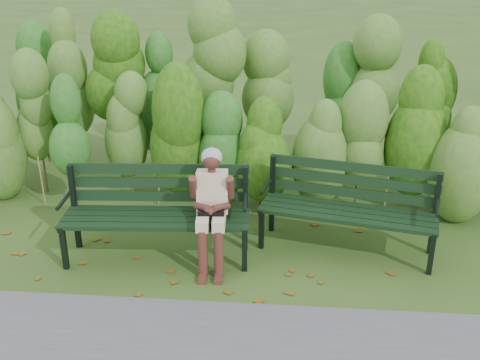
{
  "coord_description": "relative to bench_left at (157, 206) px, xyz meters",
  "views": [
    {
      "loc": [
        0.5,
        -5.44,
        3.15
      ],
      "look_at": [
        0.0,
        0.35,
        0.75
      ],
      "focal_mm": 42.0,
      "sensor_mm": 36.0,
      "label": 1
    }
  ],
  "objects": [
    {
      "name": "hedge_band",
      "position": [
        0.86,
        1.92,
        0.67
      ],
      "size": [
        11.04,
        1.67,
        2.42
      ],
      "color": "#47381E",
      "rests_on": "ground"
    },
    {
      "name": "ground",
      "position": [
        0.86,
        0.05,
        -0.58
      ],
      "size": [
        80.0,
        80.0,
        0.0
      ],
      "primitive_type": "plane",
      "color": "#284618"
    },
    {
      "name": "bench_left",
      "position": [
        0.0,
        0.0,
        0.0
      ],
      "size": [
        2.02,
        0.77,
        0.99
      ],
      "color": "black",
      "rests_on": "ground"
    },
    {
      "name": "seated_woman",
      "position": [
        0.61,
        -0.15,
        0.15
      ],
      "size": [
        0.47,
        0.69,
        1.27
      ],
      "color": "beige",
      "rests_on": "ground"
    },
    {
      "name": "leaf_litter",
      "position": [
        0.8,
        -0.03,
        -0.58
      ],
      "size": [
        5.66,
        2.17,
        0.01
      ],
      "color": "brown",
      "rests_on": "ground"
    },
    {
      "name": "bench_right",
      "position": [
        2.08,
        0.34,
        -0.02
      ],
      "size": [
        1.99,
        1.03,
        0.95
      ],
      "color": "black",
      "rests_on": "ground"
    }
  ]
}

